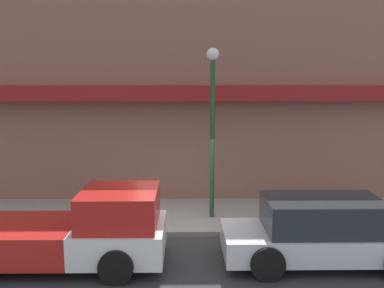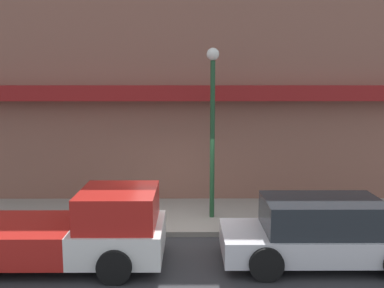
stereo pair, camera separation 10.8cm
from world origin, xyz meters
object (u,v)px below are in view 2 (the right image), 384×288
object	(u,v)px
parked_car	(321,232)
fire_hydrant	(124,209)
street_lamp	(213,112)
pickup_truck	(69,231)

from	to	relation	value
parked_car	fire_hydrant	distance (m)	5.56
fire_hydrant	parked_car	bearing A→B (deg)	-27.68
parked_car	fire_hydrant	bearing A→B (deg)	150.70
parked_car	fire_hydrant	xyz separation A→B (m)	(-4.92, 2.58, -0.24)
fire_hydrant	street_lamp	xyz separation A→B (m)	(2.56, 0.37, 2.79)
parked_car	fire_hydrant	size ratio (longest dim) A/B	6.44
pickup_truck	parked_car	world-z (taller)	pickup_truck
fire_hydrant	street_lamp	world-z (taller)	street_lamp
fire_hydrant	street_lamp	bearing A→B (deg)	8.19
pickup_truck	fire_hydrant	bearing A→B (deg)	73.77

